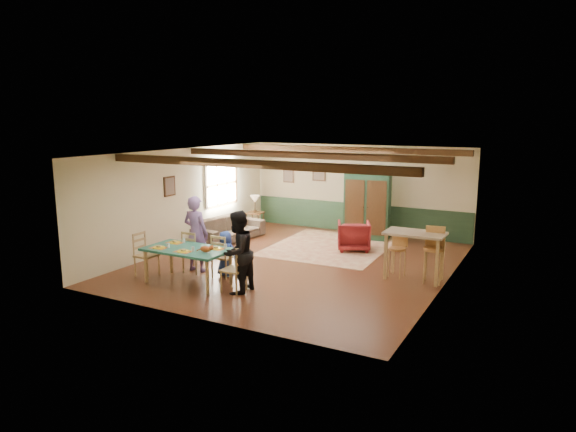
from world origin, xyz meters
The scene contains 35 objects.
floor centered at (0.00, 0.00, 0.00)m, with size 8.00×8.00×0.00m, color #472114.
wall_back centered at (0.00, 4.00, 1.35)m, with size 7.00×0.02×2.70m, color beige.
wall_left centered at (-3.50, 0.00, 1.35)m, with size 0.02×8.00×2.70m, color beige.
wall_right centered at (3.50, 0.00, 1.35)m, with size 0.02×8.00×2.70m, color beige.
ceiling centered at (0.00, 0.00, 2.70)m, with size 7.00×8.00×0.02m, color white.
wainscot_back centered at (0.00, 3.98, 0.45)m, with size 6.95×0.03×0.90m, color #1E3723.
ceiling_beam_front centered at (0.00, -2.30, 2.61)m, with size 6.95×0.16×0.16m, color #311E0D.
ceiling_beam_mid centered at (0.00, 0.40, 2.61)m, with size 6.95×0.16×0.16m, color #311E0D.
ceiling_beam_back centered at (0.00, 3.00, 2.61)m, with size 6.95×0.16×0.16m, color #311E0D.
window_left centered at (-3.47, 1.70, 1.55)m, with size 0.06×1.60×1.30m, color white, non-canonical shape.
picture_left_wall centered at (-3.47, -0.60, 1.75)m, with size 0.04×0.42×0.52m, color gray, non-canonical shape.
picture_back_a centered at (-1.30, 3.97, 1.80)m, with size 0.45×0.04×0.55m, color gray, non-canonical shape.
picture_back_b centered at (-2.40, 3.97, 1.65)m, with size 0.38×0.04×0.48m, color gray, non-canonical shape.
dining_table centered at (-1.39, -2.51, 0.38)m, with size 1.84×1.02×0.77m, color #1F6252, non-canonical shape.
dining_chair_far_left centered at (-1.80, -1.77, 0.49)m, with size 0.43×0.45×0.97m, color #A18250, non-canonical shape.
dining_chair_far_right centered at (-0.98, -1.77, 0.49)m, with size 0.43×0.45×0.97m, color #A18250, non-canonical shape.
dining_chair_end_left centered at (-2.56, -2.51, 0.49)m, with size 0.43×0.45×0.97m, color #A18250, non-canonical shape.
dining_chair_end_right centered at (-0.21, -2.51, 0.49)m, with size 0.43×0.45×0.97m, color #A18250, non-canonical shape.
person_man centered at (-1.80, -1.69, 0.88)m, with size 0.64×0.42×1.76m, color #775999.
person_woman centered at (-0.11, -2.51, 0.84)m, with size 0.82×0.64×1.69m, color black.
person_child centered at (-0.98, -1.69, 0.51)m, with size 0.50×0.33×1.03m, color #243E93.
cat centered at (-0.82, -2.61, 0.86)m, with size 0.37×0.14×0.18m, color #C65322, non-canonical shape.
place_setting_near_left centered at (-1.95, -2.76, 0.82)m, with size 0.41×0.31×0.11m, color yellow, non-canonical shape.
place_setting_near_center centered at (-1.28, -2.76, 0.82)m, with size 0.41×0.31×0.11m, color yellow, non-canonical shape.
place_setting_far_left centered at (-1.95, -2.25, 0.82)m, with size 0.41×0.31×0.11m, color yellow, non-canonical shape.
place_setting_far_right centered at (-0.82, -2.25, 0.82)m, with size 0.41×0.31×0.11m, color yellow, non-canonical shape.
area_rug centered at (0.04, 1.84, 0.01)m, with size 3.03×3.60×0.01m, color beige.
armoire centered at (0.58, 3.26, 1.02)m, with size 1.44×0.57×2.03m, color #163723.
armchair centered at (0.73, 1.82, 0.39)m, with size 0.84×0.86×0.78m, color #531017.
sofa centered at (-2.89, 1.22, 0.34)m, with size 2.30×0.90×0.67m, color #403328.
end_table centered at (-2.90, 2.67, 0.29)m, with size 0.48×0.48×0.59m, color #311E0D, non-canonical shape.
table_lamp centered at (-2.90, 2.67, 0.85)m, with size 0.30×0.30×0.54m, color beige, non-canonical shape.
counter_table centered at (2.81, 0.05, 0.53)m, with size 1.28×0.74×1.06m, color beige, non-canonical shape.
bar_stool_left centered at (2.42, 0.07, 0.51)m, with size 0.36×0.40×1.03m, color tan, non-canonical shape.
bar_stool_right centered at (3.23, 0.01, 0.60)m, with size 0.43×0.47×1.21m, color tan, non-canonical shape.
Camera 1 is at (5.49, -10.83, 3.49)m, focal length 32.00 mm.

